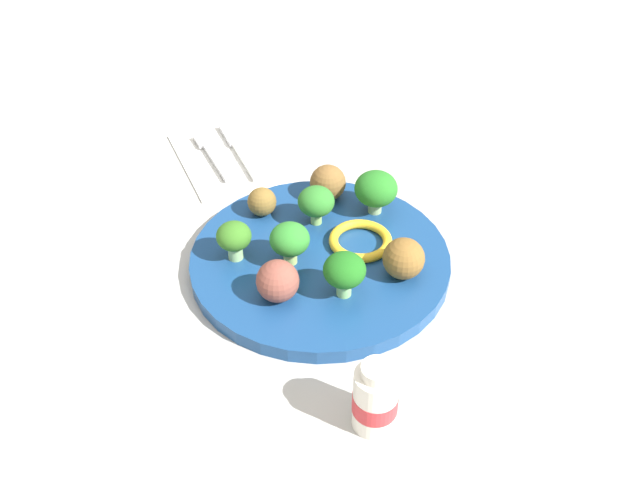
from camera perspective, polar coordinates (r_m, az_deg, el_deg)
name	(u,v)px	position (r m, az deg, el deg)	size (l,w,h in m)	color
ground_plane	(320,266)	(0.76, 0.00, -2.09)	(4.00, 4.00, 0.00)	#B2B2AD
plate	(320,260)	(0.76, 0.00, -1.64)	(0.28, 0.28, 0.02)	navy
broccoli_floret_near_rim	(234,237)	(0.74, -7.03, 0.21)	(0.04, 0.04, 0.04)	#9DD083
broccoli_floret_back_right	(316,202)	(0.78, -0.31, 3.12)	(0.04, 0.04, 0.05)	#97C86A
broccoli_floret_mid_left	(347,270)	(0.69, 2.25, -2.48)	(0.04, 0.04, 0.05)	#8ED07A
broccoli_floret_back_left	(291,242)	(0.72, -2.40, -0.15)	(0.04, 0.04, 0.05)	#A9C469
broccoli_floret_front_right	(376,189)	(0.80, 4.58, 4.15)	(0.05, 0.05, 0.05)	#9DBC81
meatball_near_rim	(262,202)	(0.80, -4.76, 3.13)	(0.03, 0.03, 0.03)	brown
meatball_mid_left	(328,183)	(0.82, 0.64, 4.70)	(0.04, 0.04, 0.04)	brown
meatball_front_left	(404,258)	(0.72, 6.83, -1.51)	(0.04, 0.04, 0.04)	brown
meatball_far_rim	(278,281)	(0.69, -3.47, -3.36)	(0.04, 0.04, 0.04)	brown
pepper_ring_mid_left	(361,241)	(0.76, 3.37, -0.11)	(0.07, 0.07, 0.01)	yellow
napkin	(228,157)	(0.94, -7.52, 6.74)	(0.17, 0.12, 0.01)	white
fork	(213,154)	(0.94, -8.75, 6.97)	(0.12, 0.03, 0.01)	silver
knife	(239,148)	(0.95, -6.63, 7.46)	(0.15, 0.02, 0.01)	white
yogurt_bottle	(375,398)	(0.60, 4.53, -12.75)	(0.04, 0.04, 0.07)	white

